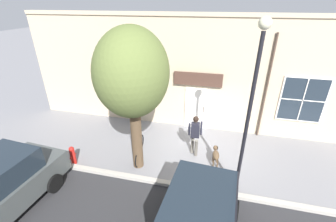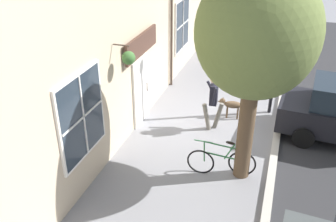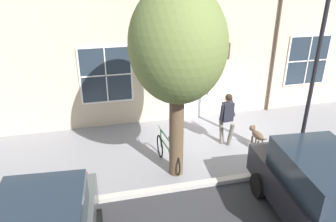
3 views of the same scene
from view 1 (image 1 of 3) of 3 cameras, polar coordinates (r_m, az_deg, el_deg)
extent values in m
plane|color=gray|center=(9.61, 8.24, -10.80)|extent=(90.00, 90.00, 0.00)
cube|color=#B2ADA3|center=(8.06, 6.66, -18.89)|extent=(0.20, 28.00, 0.12)
cube|color=#C6B293|center=(10.53, 10.52, 8.35)|extent=(0.30, 18.00, 5.17)
cube|color=#C6B293|center=(10.05, 11.85, 22.92)|extent=(0.42, 18.00, 0.16)
cube|color=white|center=(10.97, 7.20, 0.69)|extent=(0.10, 1.10, 2.10)
cube|color=#232D38|center=(10.96, 7.17, 0.39)|extent=(0.03, 0.90, 1.90)
cylinder|color=#47382D|center=(10.86, 8.97, 0.30)|extent=(0.03, 0.03, 0.30)
cube|color=#4C3328|center=(10.32, 7.60, 7.99)|extent=(0.08, 2.20, 0.60)
cylinder|color=#47382D|center=(10.57, 23.69, 5.12)|extent=(0.09, 0.09, 4.65)
cylinder|color=#47382D|center=(10.34, -1.36, 11.09)|extent=(0.44, 0.04, 0.04)
cylinder|color=#47382D|center=(10.22, -1.61, 9.86)|extent=(0.01, 0.01, 0.34)
cone|color=#2D2823|center=(10.29, -1.59, 8.68)|extent=(0.32, 0.32, 0.18)
sphere|color=#3D6B33|center=(10.26, -1.60, 9.16)|extent=(0.34, 0.34, 0.34)
cube|color=white|center=(11.42, -9.67, 6.48)|extent=(0.08, 1.82, 2.02)
cube|color=#232D38|center=(11.40, -9.72, 6.43)|extent=(0.03, 1.70, 1.90)
cube|color=white|center=(11.38, -9.76, 6.40)|extent=(0.04, 0.04, 1.90)
cube|color=white|center=(11.38, -9.76, 6.40)|extent=(0.04, 1.70, 0.04)
cube|color=white|center=(11.14, 30.98, 2.44)|extent=(0.08, 1.82, 2.02)
cube|color=#232D38|center=(11.11, 31.01, 2.38)|extent=(0.03, 1.70, 1.90)
cube|color=white|center=(11.09, 31.04, 2.34)|extent=(0.04, 0.04, 1.90)
cube|color=white|center=(11.09, 31.04, 2.34)|extent=(0.04, 1.70, 0.04)
cylinder|color=#6B665B|center=(9.46, 6.24, -8.11)|extent=(0.32, 0.16, 0.87)
cylinder|color=#6B665B|center=(9.19, 7.14, -9.34)|extent=(0.32, 0.16, 0.87)
cube|color=black|center=(8.92, 6.93, -4.81)|extent=(0.25, 0.36, 0.63)
sphere|color=tan|center=(8.71, 7.10, -2.08)|extent=(0.24, 0.24, 0.24)
sphere|color=black|center=(8.67, 7.10, -2.04)|extent=(0.22, 0.22, 0.22)
cylinder|color=black|center=(8.88, 5.44, -4.66)|extent=(0.17, 0.10, 0.57)
cylinder|color=black|center=(8.98, 8.44, -4.29)|extent=(0.33, 0.11, 0.52)
ellipsoid|color=brown|center=(8.89, 12.05, -10.89)|extent=(0.58, 0.31, 0.23)
cylinder|color=brown|center=(9.19, 11.35, -11.64)|extent=(0.06, 0.06, 0.36)
cylinder|color=brown|center=(9.20, 12.31, -11.68)|extent=(0.06, 0.06, 0.36)
cylinder|color=brown|center=(8.92, 11.43, -12.97)|extent=(0.06, 0.06, 0.36)
cylinder|color=brown|center=(8.94, 12.43, -13.01)|extent=(0.06, 0.06, 0.36)
sphere|color=brown|center=(9.11, 12.00, -9.15)|extent=(0.19, 0.19, 0.19)
cone|color=brown|center=(9.21, 11.95, -8.86)|extent=(0.11, 0.10, 0.09)
cone|color=brown|center=(9.05, 11.73, -8.71)|extent=(0.06, 0.06, 0.07)
cone|color=brown|center=(9.06, 12.37, -8.74)|extent=(0.06, 0.06, 0.07)
cylinder|color=brown|center=(8.57, 12.20, -12.07)|extent=(0.21, 0.06, 0.14)
cylinder|color=brown|center=(8.24, -8.02, -6.05)|extent=(0.39, 0.39, 2.76)
ellipsoid|color=olive|center=(7.28, -9.16, 9.49)|extent=(2.66, 2.39, 2.92)
sphere|color=olive|center=(7.21, -9.78, 5.36)|extent=(1.47, 1.47, 1.47)
torus|color=black|center=(9.67, -6.92, -8.02)|extent=(0.70, 0.06, 0.70)
torus|color=black|center=(8.84, -7.55, -11.82)|extent=(0.70, 0.06, 0.70)
cylinder|color=#33723F|center=(9.13, -7.29, -8.82)|extent=(0.95, 0.28, 0.27)
cylinder|color=#33723F|center=(8.90, -7.45, -8.76)|extent=(0.26, 0.10, 0.46)
cylinder|color=#33723F|center=(8.99, -7.37, -6.97)|extent=(0.80, 0.24, 0.23)
cylinder|color=#33723F|center=(9.43, -7.07, -6.68)|extent=(0.07, 0.05, 0.58)
cylinder|color=#33723F|center=(9.30, -7.15, -5.01)|extent=(0.46, 0.04, 0.03)
ellipsoid|color=black|center=(8.76, -7.55, -7.37)|extent=(0.26, 0.16, 0.11)
cylinder|color=black|center=(8.67, -26.90, -16.06)|extent=(0.63, 0.23, 0.62)
cylinder|color=black|center=(9.85, -34.53, -12.67)|extent=(0.63, 0.23, 0.62)
cube|color=#1E2833|center=(5.77, 8.00, -22.91)|extent=(2.35, 1.71, 0.68)
cylinder|color=black|center=(7.33, 16.55, -23.13)|extent=(0.63, 0.23, 0.62)
cylinder|color=black|center=(7.43, 2.01, -20.81)|extent=(0.63, 0.23, 0.62)
cylinder|color=black|center=(6.89, 19.44, -3.09)|extent=(0.11, 0.11, 5.09)
sphere|color=beige|center=(6.11, 23.45, 19.83)|extent=(0.32, 0.32, 0.32)
cylinder|color=red|center=(9.61, -22.96, -10.64)|extent=(0.20, 0.20, 0.62)
sphere|color=red|center=(9.41, -23.35, -8.88)|extent=(0.20, 0.20, 0.20)
cylinder|color=red|center=(9.51, -23.40, -10.89)|extent=(0.10, 0.07, 0.07)
cylinder|color=red|center=(9.66, -22.59, -10.10)|extent=(0.10, 0.07, 0.07)
camera|label=2|loc=(12.05, -51.08, 18.30)|focal=40.00mm
camera|label=3|loc=(4.89, -88.05, -2.54)|focal=35.00mm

